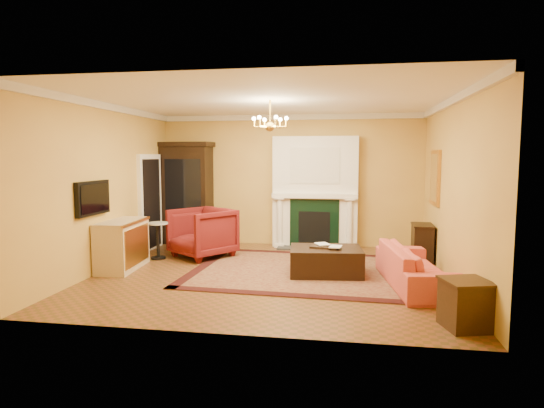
% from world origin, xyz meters
% --- Properties ---
extents(floor, '(6.00, 5.50, 0.02)m').
position_xyz_m(floor, '(0.00, 0.00, -0.01)').
color(floor, brown).
rests_on(floor, ground).
extents(ceiling, '(6.00, 5.50, 0.02)m').
position_xyz_m(ceiling, '(0.00, 0.00, 3.01)').
color(ceiling, white).
rests_on(ceiling, wall_back).
extents(wall_back, '(6.00, 0.02, 3.00)m').
position_xyz_m(wall_back, '(0.00, 2.76, 1.50)').
color(wall_back, gold).
rests_on(wall_back, floor).
extents(wall_front, '(6.00, 0.02, 3.00)m').
position_xyz_m(wall_front, '(0.00, -2.76, 1.50)').
color(wall_front, gold).
rests_on(wall_front, floor).
extents(wall_left, '(0.02, 5.50, 3.00)m').
position_xyz_m(wall_left, '(-3.01, 0.00, 1.50)').
color(wall_left, gold).
rests_on(wall_left, floor).
extents(wall_right, '(0.02, 5.50, 3.00)m').
position_xyz_m(wall_right, '(3.01, 0.00, 1.50)').
color(wall_right, gold).
rests_on(wall_right, floor).
extents(fireplace, '(1.90, 0.70, 2.50)m').
position_xyz_m(fireplace, '(0.60, 2.57, 1.19)').
color(fireplace, white).
rests_on(fireplace, wall_back).
extents(crown_molding, '(6.00, 5.50, 0.12)m').
position_xyz_m(crown_molding, '(0.00, 0.96, 2.94)').
color(crown_molding, silver).
rests_on(crown_molding, ceiling).
extents(doorway, '(0.08, 1.05, 2.10)m').
position_xyz_m(doorway, '(-2.95, 1.70, 1.05)').
color(doorway, white).
rests_on(doorway, wall_left).
extents(tv_panel, '(0.09, 0.95, 0.58)m').
position_xyz_m(tv_panel, '(-2.95, -0.60, 1.35)').
color(tv_panel, black).
rests_on(tv_panel, wall_left).
extents(gilt_mirror, '(0.06, 0.76, 1.05)m').
position_xyz_m(gilt_mirror, '(2.97, 1.40, 1.65)').
color(gilt_mirror, gold).
rests_on(gilt_mirror, wall_right).
extents(chandelier, '(0.63, 0.55, 0.53)m').
position_xyz_m(chandelier, '(-0.00, 0.00, 2.61)').
color(chandelier, gold).
rests_on(chandelier, ceiling).
extents(oriental_rug, '(4.33, 3.33, 0.02)m').
position_xyz_m(oriental_rug, '(0.68, 0.29, 0.01)').
color(oriental_rug, '#49120F').
rests_on(oriental_rug, floor).
extents(china_cabinet, '(1.18, 0.61, 2.28)m').
position_xyz_m(china_cabinet, '(-2.40, 2.49, 1.14)').
color(china_cabinet, black).
rests_on(china_cabinet, floor).
extents(wingback_armchair, '(1.46, 1.44, 1.10)m').
position_xyz_m(wingback_armchair, '(-1.60, 1.14, 0.55)').
color(wingback_armchair, maroon).
rests_on(wingback_armchair, floor).
extents(pedestal_table, '(0.41, 0.41, 0.74)m').
position_xyz_m(pedestal_table, '(-2.42, 0.81, 0.43)').
color(pedestal_table, black).
rests_on(pedestal_table, floor).
extents(commode, '(0.65, 1.24, 0.89)m').
position_xyz_m(commode, '(-2.73, -0.06, 0.45)').
color(commode, beige).
rests_on(commode, floor).
extents(coral_sofa, '(0.91, 2.22, 0.84)m').
position_xyz_m(coral_sofa, '(2.40, -0.35, 0.42)').
color(coral_sofa, '#CF4841').
rests_on(coral_sofa, floor).
extents(end_table, '(0.60, 0.60, 0.56)m').
position_xyz_m(end_table, '(2.72, -2.11, 0.28)').
color(end_table, '#351D0E').
rests_on(end_table, floor).
extents(console_table, '(0.39, 0.65, 0.71)m').
position_xyz_m(console_table, '(2.78, 1.45, 0.35)').
color(console_table, black).
rests_on(console_table, floor).
extents(leather_ottoman, '(1.31, 1.01, 0.46)m').
position_xyz_m(leather_ottoman, '(0.96, 0.13, 0.24)').
color(leather_ottoman, black).
rests_on(leather_ottoman, oriental_rug).
extents(ottoman_tray, '(0.53, 0.44, 0.03)m').
position_xyz_m(ottoman_tray, '(0.95, 0.17, 0.49)').
color(ottoman_tray, black).
rests_on(ottoman_tray, leather_ottoman).
extents(book_a, '(0.20, 0.11, 0.28)m').
position_xyz_m(book_a, '(0.81, 0.17, 0.65)').
color(book_a, gray).
rests_on(book_a, ottoman_tray).
extents(book_b, '(0.20, 0.05, 0.27)m').
position_xyz_m(book_b, '(1.03, 0.06, 0.64)').
color(book_b, gray).
rests_on(book_b, ottoman_tray).
extents(topiary_left, '(0.15, 0.15, 0.41)m').
position_xyz_m(topiary_left, '(0.07, 2.53, 1.45)').
color(topiary_left, gray).
rests_on(topiary_left, fireplace).
extents(topiary_right, '(0.14, 0.14, 0.39)m').
position_xyz_m(topiary_right, '(1.11, 2.53, 1.44)').
color(topiary_right, gray).
rests_on(topiary_right, fireplace).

